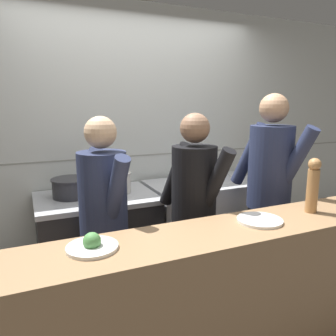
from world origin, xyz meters
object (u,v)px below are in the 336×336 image
object	(u,v)px
plated_dish_appetiser	(260,220)
chef_line	(269,188)
stock_pot	(71,187)
mixing_bowl_steel	(223,175)
chef_head_cook	(104,221)
chef_sous	(194,210)
sauce_pot	(118,182)
plated_dish_main	(92,245)
pepper_mill	(313,184)
oven_range	(98,244)

from	to	relation	value
plated_dish_appetiser	chef_line	distance (m)	0.78
chef_line	stock_pot	bearing A→B (deg)	136.65
plated_dish_appetiser	chef_line	world-z (taller)	chef_line
stock_pot	plated_dish_appetiser	world-z (taller)	stock_pot
mixing_bowl_steel	stock_pot	bearing A→B (deg)	179.27
mixing_bowl_steel	chef_head_cook	bearing A→B (deg)	-154.53
mixing_bowl_steel	chef_sous	size ratio (longest dim) A/B	0.15
stock_pot	chef_sous	bearing A→B (deg)	-43.98
plated_dish_appetiser	chef_head_cook	xyz separation A→B (m)	(-0.83, 0.58, -0.08)
sauce_pot	chef_sous	bearing A→B (deg)	-62.52
stock_pot	chef_line	xyz separation A→B (m)	(1.50, -0.70, -0.00)
chef_line	chef_head_cook	bearing A→B (deg)	160.57
chef_line	mixing_bowl_steel	bearing A→B (deg)	72.22
sauce_pot	plated_dish_main	xyz separation A→B (m)	(-0.46, -1.20, -0.01)
stock_pot	chef_line	bearing A→B (deg)	-25.03
pepper_mill	chef_line	world-z (taller)	chef_line
plated_dish_appetiser	chef_head_cook	size ratio (longest dim) A/B	0.17
oven_range	plated_dish_main	distance (m)	1.31
chef_head_cook	chef_line	world-z (taller)	chef_line
plated_dish_main	chef_sous	distance (m)	0.97
sauce_pot	mixing_bowl_steel	distance (m)	1.10
oven_range	stock_pot	size ratio (longest dim) A/B	3.07
sauce_pot	pepper_mill	size ratio (longest dim) A/B	0.65
chef_sous	chef_line	size ratio (longest dim) A/B	0.92
stock_pot	mixing_bowl_steel	size ratio (longest dim) A/B	1.32
oven_range	chef_sous	world-z (taller)	chef_sous
sauce_pot	mixing_bowl_steel	world-z (taller)	sauce_pot
chef_head_cook	plated_dish_main	bearing A→B (deg)	-119.80
mixing_bowl_steel	pepper_mill	bearing A→B (deg)	-95.21
sauce_pot	pepper_mill	xyz separation A→B (m)	(0.99, -1.22, 0.16)
oven_range	chef_sous	distance (m)	1.00
plated_dish_appetiser	plated_dish_main	bearing A→B (deg)	178.25
plated_dish_main	pepper_mill	size ratio (longest dim) A/B	0.71
plated_dish_main	chef_head_cook	distance (m)	0.59
oven_range	chef_line	world-z (taller)	chef_line
plated_dish_main	chef_sous	bearing A→B (deg)	30.08
plated_dish_main	chef_head_cook	size ratio (longest dim) A/B	0.16
chef_head_cook	chef_line	bearing A→B (deg)	-12.51
plated_dish_main	pepper_mill	bearing A→B (deg)	-0.89
chef_line	pepper_mill	bearing A→B (deg)	-120.55
stock_pot	mixing_bowl_steel	bearing A→B (deg)	-0.73
plated_dish_main	pepper_mill	world-z (taller)	pepper_mill
plated_dish_main	chef_line	size ratio (longest dim) A/B	0.15
plated_dish_main	sauce_pot	bearing A→B (deg)	69.03
plated_dish_main	plated_dish_appetiser	size ratio (longest dim) A/B	0.94
plated_dish_main	mixing_bowl_steel	bearing A→B (deg)	37.74
plated_dish_main	plated_dish_appetiser	xyz separation A→B (m)	(1.02, -0.03, -0.01)
pepper_mill	chef_head_cook	size ratio (longest dim) A/B	0.23
stock_pot	chef_line	size ratio (longest dim) A/B	0.19
oven_range	sauce_pot	xyz separation A→B (m)	(0.20, 0.03, 0.54)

